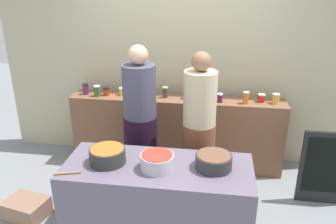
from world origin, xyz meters
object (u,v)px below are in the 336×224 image
object	(u,v)px
preserve_jar_9	(220,98)
cooking_pot_center	(157,162)
preserve_jar_3	(122,91)
cooking_pot_left	(107,156)
preserve_jar_8	(207,96)
preserve_jar_0	(86,89)
preserve_jar_12	(276,99)
preserve_jar_11	(261,98)
preserve_jar_4	(150,90)
cook_with_tongs	(140,129)
cooking_pot_right	(214,161)
bread_crate	(27,208)
preserve_jar_5	(165,92)
cook_in_cap	(199,137)
chalkboard_sign	(327,168)
preserve_jar_7	(198,93)
preserve_jar_10	(246,98)
preserve_jar_2	(106,91)
wooden_spoon	(67,173)
preserve_jar_6	(188,93)
preserve_jar_1	(97,91)

from	to	relation	value
preserve_jar_9	cooking_pot_center	size ratio (longest dim) A/B	0.37
preserve_jar_3	cooking_pot_left	bearing A→B (deg)	-79.89
preserve_jar_8	cooking_pot_left	bearing A→B (deg)	-121.56
preserve_jar_0	preserve_jar_12	size ratio (longest dim) A/B	1.14
preserve_jar_0	preserve_jar_11	xyz separation A→B (m)	(2.22, 0.03, -0.02)
preserve_jar_4	preserve_jar_9	size ratio (longest dim) A/B	1.34
preserve_jar_8	cooking_pot_center	distance (m)	1.45
preserve_jar_4	cook_with_tongs	bearing A→B (deg)	-87.81
cooking_pot_right	bread_crate	xyz separation A→B (m)	(-1.91, 0.05, -0.76)
preserve_jar_5	cook_in_cap	bearing A→B (deg)	-56.84
bread_crate	cooking_pot_right	bearing A→B (deg)	-1.58
bread_crate	chalkboard_sign	xyz separation A→B (m)	(3.14, 0.71, 0.34)
preserve_jar_3	cooking_pot_center	distance (m)	1.64
preserve_jar_5	preserve_jar_7	xyz separation A→B (m)	(0.41, 0.05, -0.01)
preserve_jar_4	preserve_jar_8	distance (m)	0.73
preserve_jar_8	preserve_jar_11	xyz separation A→B (m)	(0.66, 0.08, -0.01)
preserve_jar_9	cooking_pot_right	distance (m)	1.31
preserve_jar_0	preserve_jar_7	xyz separation A→B (m)	(1.45, 0.07, -0.01)
cook_with_tongs	preserve_jar_12	bearing A→B (deg)	22.60
preserve_jar_8	preserve_jar_10	xyz separation A→B (m)	(0.47, -0.01, 0.01)
preserve_jar_5	cooking_pot_center	bearing A→B (deg)	-83.97
preserve_jar_8	cook_in_cap	distance (m)	0.70
preserve_jar_10	preserve_jar_11	size ratio (longest dim) A/B	1.47
cooking_pot_right	preserve_jar_0	bearing A→B (deg)	141.05
preserve_jar_2	wooden_spoon	world-z (taller)	preserve_jar_2
preserve_jar_7	cooking_pot_center	xyz separation A→B (m)	(-0.26, -1.51, -0.14)
preserve_jar_10	chalkboard_sign	bearing A→B (deg)	-31.33
preserve_jar_5	wooden_spoon	world-z (taller)	preserve_jar_5
cook_in_cap	preserve_jar_2	bearing A→B (deg)	150.42
cooking_pot_center	preserve_jar_7	bearing A→B (deg)	80.43
cooking_pot_left	cooking_pot_right	size ratio (longest dim) A/B	1.01
preserve_jar_5	chalkboard_sign	world-z (taller)	preserve_jar_5
wooden_spoon	preserve_jar_4	bearing A→B (deg)	77.02
preserve_jar_6	cook_with_tongs	world-z (taller)	cook_with_tongs
preserve_jar_10	chalkboard_sign	size ratio (longest dim) A/B	0.17
chalkboard_sign	preserve_jar_12	bearing A→B (deg)	131.30
preserve_jar_7	chalkboard_sign	size ratio (longest dim) A/B	0.14
preserve_jar_10	bread_crate	distance (m)	2.74
preserve_jar_10	preserve_jar_11	world-z (taller)	preserve_jar_10
cooking_pot_center	chalkboard_sign	distance (m)	1.96
preserve_jar_10	cooking_pot_center	distance (m)	1.62
preserve_jar_4	preserve_jar_9	xyz separation A→B (m)	(0.89, -0.10, -0.02)
preserve_jar_1	cooking_pot_right	world-z (taller)	preserve_jar_1
preserve_jar_10	cooking_pot_center	xyz separation A→B (m)	(-0.83, -1.39, -0.15)
preserve_jar_6	cooking_pot_left	xyz separation A→B (m)	(-0.60, -1.43, -0.15)
cooking_pot_center	cook_with_tongs	size ratio (longest dim) A/B	0.17
preserve_jar_11	cooking_pot_left	distance (m)	2.07
preserve_jar_10	preserve_jar_2	bearing A→B (deg)	178.25
preserve_jar_2	bread_crate	xyz separation A→B (m)	(-0.51, -1.30, -0.89)
preserve_jar_0	preserve_jar_5	world-z (taller)	preserve_jar_0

